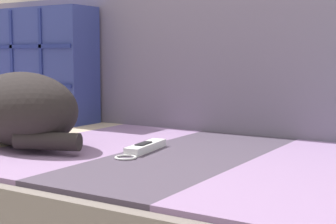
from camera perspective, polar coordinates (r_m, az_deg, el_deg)
name	(u,v)px	position (r m, az deg, el deg)	size (l,w,h in m)	color
sofa_backrest	(258,60)	(1.53, 9.99, 5.64)	(2.13, 0.14, 0.42)	slate
throw_pillow_quilted	(41,65)	(1.82, -13.89, 5.05)	(0.41, 0.14, 0.38)	navy
sleeping_cat	(18,111)	(1.33, -16.26, 0.11)	(0.41, 0.26, 0.19)	black
game_remote_far	(144,148)	(1.21, -2.64, -3.98)	(0.07, 0.21, 0.02)	white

